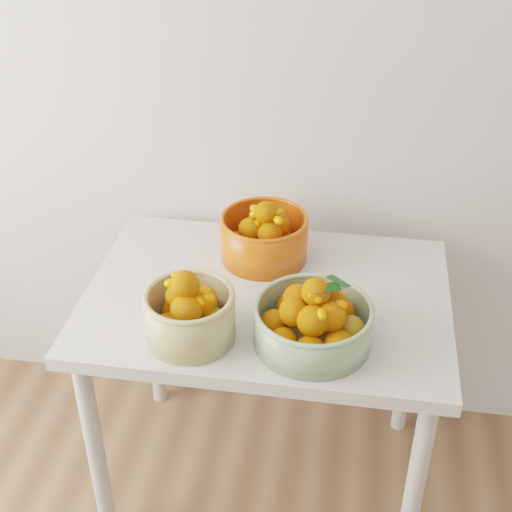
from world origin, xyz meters
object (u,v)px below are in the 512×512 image
object	(u,v)px
table	(266,321)
bowl_orange	(265,236)
bowl_cream	(190,313)
bowl_green	(313,321)

from	to	relation	value
table	bowl_orange	bearing A→B (deg)	100.53
bowl_cream	bowl_green	xyz separation A→B (m)	(0.31, 0.03, -0.01)
bowl_cream	bowl_green	world-z (taller)	bowl_cream
table	bowl_orange	world-z (taller)	bowl_orange
table	bowl_orange	distance (m)	0.25
bowl_cream	bowl_green	bearing A→B (deg)	5.33
bowl_orange	bowl_green	bearing A→B (deg)	-64.00
table	bowl_cream	bearing A→B (deg)	-127.48
table	bowl_orange	xyz separation A→B (m)	(-0.03, 0.18, 0.17)
table	bowl_cream	world-z (taller)	bowl_cream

